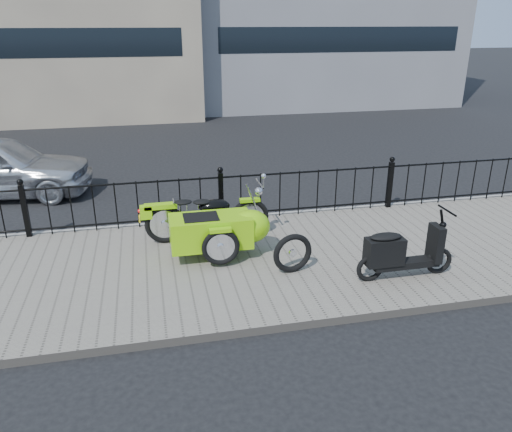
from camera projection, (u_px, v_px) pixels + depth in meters
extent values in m
plane|color=black|center=(233.00, 254.00, 8.56)|extent=(120.00, 120.00, 0.00)
cube|color=slate|center=(239.00, 264.00, 8.09)|extent=(30.00, 3.80, 0.12)
cube|color=gray|center=(221.00, 220.00, 9.85)|extent=(30.00, 0.10, 0.12)
cylinder|color=black|center=(220.00, 177.00, 9.38)|extent=(14.00, 0.04, 0.04)
cylinder|color=black|center=(221.00, 215.00, 9.66)|extent=(14.00, 0.04, 0.04)
cube|color=black|center=(25.00, 211.00, 8.82)|extent=(0.09, 0.09, 0.96)
sphere|color=black|center=(20.00, 182.00, 8.62)|extent=(0.11, 0.11, 0.11)
cube|color=black|center=(221.00, 197.00, 9.52)|extent=(0.09, 0.09, 0.96)
sphere|color=black|center=(220.00, 170.00, 9.33)|extent=(0.11, 0.11, 0.11)
cube|color=black|center=(390.00, 185.00, 10.23)|extent=(0.09, 0.09, 0.96)
sphere|color=black|center=(392.00, 159.00, 10.03)|extent=(0.11, 0.11, 0.11)
cube|color=black|center=(0.00, 43.00, 17.18)|extent=(12.50, 0.06, 1.00)
cube|color=black|center=(343.00, 40.00, 20.70)|extent=(10.50, 0.06, 1.00)
torus|color=black|center=(250.00, 217.00, 8.91)|extent=(0.69, 0.09, 0.69)
torus|color=black|center=(165.00, 224.00, 8.60)|extent=(0.69, 0.09, 0.69)
torus|color=black|center=(221.00, 247.00, 7.73)|extent=(0.60, 0.08, 0.60)
cube|color=gray|center=(208.00, 220.00, 8.75)|extent=(0.34, 0.22, 0.24)
cylinder|color=black|center=(208.00, 223.00, 8.77)|extent=(1.40, 0.04, 0.04)
ellipsoid|color=black|center=(214.00, 206.00, 8.68)|extent=(0.54, 0.29, 0.26)
cylinder|color=silver|center=(260.00, 184.00, 8.71)|extent=(0.03, 0.56, 0.03)
cylinder|color=silver|center=(253.00, 201.00, 8.80)|extent=(0.25, 0.04, 0.59)
sphere|color=silver|center=(259.00, 191.00, 8.76)|extent=(0.15, 0.15, 0.15)
cube|color=#84D40B|center=(250.00, 200.00, 8.78)|extent=(0.36, 0.12, 0.06)
cube|color=#84D40B|center=(161.00, 206.00, 8.47)|extent=(0.55, 0.16, 0.08)
ellipsoid|color=black|center=(202.00, 202.00, 8.60)|extent=(0.31, 0.22, 0.08)
ellipsoid|color=black|center=(183.00, 202.00, 8.53)|extent=(0.31, 0.22, 0.08)
sphere|color=red|center=(140.00, 211.00, 8.42)|extent=(0.07, 0.07, 0.07)
cube|color=yellow|center=(140.00, 219.00, 8.57)|extent=(0.02, 0.14, 0.10)
cube|color=#84D40B|center=(211.00, 231.00, 8.02)|extent=(1.30, 0.62, 0.50)
ellipsoid|color=#84D40B|center=(250.00, 226.00, 8.14)|extent=(0.65, 0.60, 0.54)
cube|color=black|center=(201.00, 218.00, 7.90)|extent=(0.55, 0.43, 0.06)
cube|color=#84D40B|center=(220.00, 230.00, 7.62)|extent=(0.34, 0.11, 0.06)
torus|color=black|center=(439.00, 261.00, 7.60)|extent=(0.42, 0.07, 0.42)
torus|color=black|center=(370.00, 268.00, 7.37)|extent=(0.42, 0.07, 0.42)
cube|color=black|center=(405.00, 263.00, 7.48)|extent=(1.03, 0.23, 0.10)
cube|color=black|center=(384.00, 251.00, 7.32)|extent=(0.57, 0.27, 0.41)
ellipsoid|color=black|center=(386.00, 237.00, 7.24)|extent=(0.48, 0.24, 0.09)
cube|color=black|center=(435.00, 243.00, 7.47)|extent=(0.12, 0.31, 0.57)
cylinder|color=black|center=(443.00, 224.00, 7.37)|extent=(0.16, 0.04, 0.46)
cylinder|color=black|center=(447.00, 210.00, 7.30)|extent=(0.03, 0.45, 0.03)
torus|color=black|center=(293.00, 253.00, 7.60)|extent=(0.64, 0.18, 0.63)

